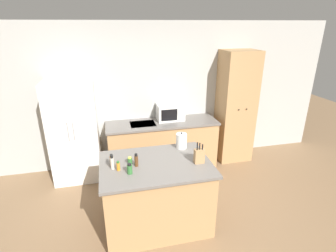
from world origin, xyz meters
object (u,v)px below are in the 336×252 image
at_px(refrigerator, 74,131).
at_px(microwave, 170,112).
at_px(kettle, 181,141).
at_px(spice_bottle_short_red, 112,163).
at_px(knife_block, 199,156).
at_px(spice_bottle_tall_dark, 118,166).
at_px(spice_bottle_green_herb, 130,169).
at_px(spice_bottle_orange_cap, 112,160).
at_px(spice_bottle_amber_oil, 130,161).
at_px(spice_bottle_pale_salt, 136,160).
at_px(pantry_cabinet, 236,107).

xyz_separation_m(refrigerator, microwave, (1.69, 0.12, 0.17)).
bearing_deg(kettle, spice_bottle_short_red, -159.55).
height_order(knife_block, spice_bottle_tall_dark, knife_block).
relative_size(spice_bottle_short_red, spice_bottle_green_herb, 1.36).
height_order(microwave, spice_bottle_orange_cap, microwave).
distance_m(knife_block, spice_bottle_amber_oil, 0.87).
xyz_separation_m(spice_bottle_pale_salt, spice_bottle_orange_cap, (-0.29, 0.08, -0.01)).
distance_m(refrigerator, spice_bottle_amber_oil, 1.61).
bearing_deg(microwave, knife_block, -91.45).
height_order(spice_bottle_short_red, spice_bottle_green_herb, spice_bottle_short_red).
distance_m(knife_block, spice_bottle_pale_salt, 0.78).
bearing_deg(knife_block, spice_bottle_short_red, 174.65).
xyz_separation_m(spice_bottle_short_red, spice_bottle_orange_cap, (-0.00, 0.08, -0.01)).
distance_m(pantry_cabinet, microwave, 1.27).
relative_size(refrigerator, spice_bottle_amber_oil, 19.00).
bearing_deg(microwave, spice_bottle_pale_salt, -117.07).
distance_m(microwave, spice_bottle_short_red, 1.94).
relative_size(knife_block, spice_bottle_green_herb, 2.21).
xyz_separation_m(pantry_cabinet, spice_bottle_green_herb, (-2.18, -1.68, -0.08)).
xyz_separation_m(refrigerator, spice_bottle_orange_cap, (0.58, -1.39, 0.13)).
distance_m(refrigerator, spice_bottle_short_red, 1.59).
height_order(spice_bottle_amber_oil, spice_bottle_green_herb, spice_bottle_green_herb).
xyz_separation_m(knife_block, kettle, (-0.10, 0.46, 0.01)).
relative_size(spice_bottle_green_herb, spice_bottle_pale_salt, 0.78).
height_order(spice_bottle_tall_dark, spice_bottle_short_red, spice_bottle_short_red).
distance_m(spice_bottle_short_red, spice_bottle_orange_cap, 0.08).
distance_m(pantry_cabinet, spice_bottle_green_herb, 2.75).
distance_m(microwave, spice_bottle_green_herb, 1.98).
xyz_separation_m(spice_bottle_green_herb, spice_bottle_orange_cap, (-0.20, 0.24, 0.01)).
bearing_deg(refrigerator, pantry_cabinet, 0.99).
relative_size(knife_block, spice_bottle_short_red, 1.62).
bearing_deg(kettle, spice_bottle_amber_oil, -159.24).
height_order(spice_bottle_green_herb, spice_bottle_orange_cap, spice_bottle_orange_cap).
distance_m(spice_bottle_short_red, spice_bottle_amber_oil, 0.23).
distance_m(refrigerator, knife_block, 2.28).
bearing_deg(spice_bottle_green_herb, spice_bottle_pale_salt, 58.16).
bearing_deg(spice_bottle_pale_salt, spice_bottle_amber_oil, 133.34).
bearing_deg(spice_bottle_amber_oil, spice_bottle_orange_cap, 178.48).
bearing_deg(spice_bottle_green_herb, spice_bottle_amber_oil, 84.22).
bearing_deg(refrigerator, spice_bottle_amber_oil, -60.32).
bearing_deg(knife_block, microwave, 88.55).
height_order(pantry_cabinet, spice_bottle_amber_oil, pantry_cabinet).
relative_size(spice_bottle_short_red, spice_bottle_amber_oil, 1.95).
height_order(refrigerator, spice_bottle_tall_dark, refrigerator).
xyz_separation_m(microwave, spice_bottle_pale_salt, (-0.82, -1.60, -0.04)).
distance_m(microwave, knife_block, 1.70).
xyz_separation_m(refrigerator, spice_bottle_tall_dark, (0.65, -1.53, 0.11)).
bearing_deg(spice_bottle_short_red, microwave, 55.34).
height_order(spice_bottle_tall_dark, spice_bottle_pale_salt, spice_bottle_pale_salt).
bearing_deg(spice_bottle_amber_oil, kettle, 20.76).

